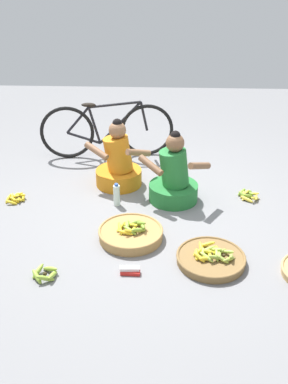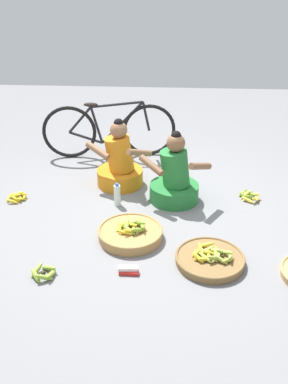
{
  "view_description": "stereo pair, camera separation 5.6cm",
  "coord_description": "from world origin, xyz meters",
  "px_view_note": "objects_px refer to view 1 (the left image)",
  "views": [
    {
      "loc": [
        0.17,
        -3.73,
        2.24
      ],
      "look_at": [
        0.0,
        -0.2,
        0.35
      ],
      "focal_mm": 40.01,
      "sensor_mm": 36.0,
      "label": 1
    },
    {
      "loc": [
        0.23,
        -3.72,
        2.24
      ],
      "look_at": [
        0.0,
        -0.2,
        0.35
      ],
      "focal_mm": 40.01,
      "sensor_mm": 36.0,
      "label": 2
    }
  ],
  "objects_px": {
    "banana_basket_front_right": "(211,258)",
    "packet_carton_stack": "(130,271)",
    "loose_bananas_near_bicycle": "(248,195)",
    "loose_bananas_mid_right": "(16,198)",
    "banana_basket_near_vendor": "(131,233)",
    "vendor_woman_behind": "(118,164)",
    "loose_bananas_mid_left": "(45,274)",
    "bicycle_leaning": "(107,130)",
    "vendor_woman_front": "(174,179)",
    "water_bottle": "(117,195)"
  },
  "relations": [
    {
      "from": "banana_basket_front_right",
      "to": "packet_carton_stack",
      "type": "height_order",
      "value": "banana_basket_front_right"
    },
    {
      "from": "loose_bananas_near_bicycle",
      "to": "loose_bananas_mid_right",
      "type": "bearing_deg",
      "value": -175.83
    },
    {
      "from": "banana_basket_near_vendor",
      "to": "packet_carton_stack",
      "type": "height_order",
      "value": "banana_basket_near_vendor"
    },
    {
      "from": "banana_basket_near_vendor",
      "to": "packet_carton_stack",
      "type": "bearing_deg",
      "value": -86.61
    },
    {
      "from": "vendor_woman_behind",
      "to": "banana_basket_front_right",
      "type": "relative_size",
      "value": 1.33
    },
    {
      "from": "loose_bananas_mid_left",
      "to": "packet_carton_stack",
      "type": "bearing_deg",
      "value": 6.64
    },
    {
      "from": "vendor_woman_behind",
      "to": "loose_bananas_mid_right",
      "type": "relative_size",
      "value": 3.65
    },
    {
      "from": "banana_basket_front_right",
      "to": "packet_carton_stack",
      "type": "xyz_separation_m",
      "value": [
        -0.67,
        -0.19,
        -0.01
      ]
    },
    {
      "from": "bicycle_leaning",
      "to": "loose_bananas_mid_left",
      "type": "distance_m",
      "value": 2.51
    },
    {
      "from": "bicycle_leaning",
      "to": "loose_bananas_mid_right",
      "type": "height_order",
      "value": "bicycle_leaning"
    },
    {
      "from": "vendor_woman_behind",
      "to": "banana_basket_near_vendor",
      "type": "xyz_separation_m",
      "value": [
        0.22,
        -1.08,
        -0.19
      ]
    },
    {
      "from": "vendor_woman_front",
      "to": "loose_bananas_near_bicycle",
      "type": "xyz_separation_m",
      "value": [
        0.81,
        0.08,
        -0.22
      ]
    },
    {
      "from": "banana_basket_near_vendor",
      "to": "loose_bananas_mid_left",
      "type": "xyz_separation_m",
      "value": [
        -0.65,
        -0.59,
        -0.02
      ]
    },
    {
      "from": "banana_basket_front_right",
      "to": "bicycle_leaning",
      "type": "bearing_deg",
      "value": 117.4
    },
    {
      "from": "banana_basket_front_right",
      "to": "packet_carton_stack",
      "type": "bearing_deg",
      "value": -164.59
    },
    {
      "from": "banana_basket_front_right",
      "to": "water_bottle",
      "type": "height_order",
      "value": "water_bottle"
    },
    {
      "from": "packet_carton_stack",
      "to": "water_bottle",
      "type": "bearing_deg",
      "value": 101.32
    },
    {
      "from": "vendor_woman_front",
      "to": "banana_basket_near_vendor",
      "type": "height_order",
      "value": "vendor_woman_front"
    },
    {
      "from": "vendor_woman_front",
      "to": "loose_bananas_mid_right",
      "type": "relative_size",
      "value": 3.63
    },
    {
      "from": "banana_basket_front_right",
      "to": "loose_bananas_mid_right",
      "type": "height_order",
      "value": "banana_basket_front_right"
    },
    {
      "from": "banana_basket_front_right",
      "to": "loose_bananas_mid_left",
      "type": "relative_size",
      "value": 2.59
    },
    {
      "from": "vendor_woman_front",
      "to": "water_bottle",
      "type": "relative_size",
      "value": 3.12
    },
    {
      "from": "loose_bananas_mid_left",
      "to": "vendor_woman_behind",
      "type": "bearing_deg",
      "value": 75.5
    },
    {
      "from": "bicycle_leaning",
      "to": "water_bottle",
      "type": "relative_size",
      "value": 6.79
    },
    {
      "from": "vendor_woman_front",
      "to": "water_bottle",
      "type": "xyz_separation_m",
      "value": [
        -0.59,
        -0.14,
        -0.13
      ]
    },
    {
      "from": "banana_basket_front_right",
      "to": "loose_bananas_near_bicycle",
      "type": "distance_m",
      "value": 1.26
    },
    {
      "from": "vendor_woman_behind",
      "to": "vendor_woman_front",
      "type": "bearing_deg",
      "value": -28.26
    },
    {
      "from": "banana_basket_near_vendor",
      "to": "loose_bananas_mid_left",
      "type": "height_order",
      "value": "banana_basket_near_vendor"
    },
    {
      "from": "vendor_woman_front",
      "to": "banana_basket_front_right",
      "type": "relative_size",
      "value": 1.32
    },
    {
      "from": "vendor_woman_front",
      "to": "packet_carton_stack",
      "type": "height_order",
      "value": "vendor_woman_front"
    },
    {
      "from": "vendor_woman_front",
      "to": "loose_bananas_mid_right",
      "type": "height_order",
      "value": "vendor_woman_front"
    },
    {
      "from": "vendor_woman_front",
      "to": "banana_basket_front_right",
      "type": "height_order",
      "value": "vendor_woman_front"
    },
    {
      "from": "banana_basket_near_vendor",
      "to": "banana_basket_front_right",
      "type": "distance_m",
      "value": 0.78
    },
    {
      "from": "bicycle_leaning",
      "to": "loose_bananas_near_bicycle",
      "type": "xyz_separation_m",
      "value": [
        1.65,
        -1.05,
        -0.33
      ]
    },
    {
      "from": "loose_bananas_mid_right",
      "to": "packet_carton_stack",
      "type": "distance_m",
      "value": 1.75
    },
    {
      "from": "banana_basket_front_right",
      "to": "loose_bananas_near_bicycle",
      "type": "xyz_separation_m",
      "value": [
        0.5,
        1.16,
        -0.01
      ]
    },
    {
      "from": "vendor_woman_front",
      "to": "loose_bananas_mid_left",
      "type": "distance_m",
      "value": 1.72
    },
    {
      "from": "banana_basket_front_right",
      "to": "loose_bananas_near_bicycle",
      "type": "height_order",
      "value": "banana_basket_front_right"
    },
    {
      "from": "banana_basket_front_right",
      "to": "water_bottle",
      "type": "distance_m",
      "value": 1.3
    },
    {
      "from": "bicycle_leaning",
      "to": "banana_basket_near_vendor",
      "type": "xyz_separation_m",
      "value": [
        0.44,
        -1.89,
        -0.3
      ]
    },
    {
      "from": "bicycle_leaning",
      "to": "banana_basket_front_right",
      "type": "bearing_deg",
      "value": -62.6
    },
    {
      "from": "water_bottle",
      "to": "vendor_woman_front",
      "type": "bearing_deg",
      "value": 13.74
    },
    {
      "from": "vendor_woman_behind",
      "to": "water_bottle",
      "type": "relative_size",
      "value": 3.13
    },
    {
      "from": "packet_carton_stack",
      "to": "loose_bananas_mid_right",
      "type": "bearing_deg",
      "value": 138.45
    },
    {
      "from": "vendor_woman_behind",
      "to": "banana_basket_near_vendor",
      "type": "bearing_deg",
      "value": -78.57
    },
    {
      "from": "banana_basket_front_right",
      "to": "vendor_woman_behind",
      "type": "bearing_deg",
      "value": 123.21
    },
    {
      "from": "water_bottle",
      "to": "vendor_woman_behind",
      "type": "bearing_deg",
      "value": 93.08
    },
    {
      "from": "vendor_woman_behind",
      "to": "water_bottle",
      "type": "distance_m",
      "value": 0.49
    },
    {
      "from": "bicycle_leaning",
      "to": "vendor_woman_behind",
      "type": "bearing_deg",
      "value": -74.45
    },
    {
      "from": "loose_bananas_mid_left",
      "to": "packet_carton_stack",
      "type": "xyz_separation_m",
      "value": [
        0.68,
        0.08,
        -0.0
      ]
    }
  ]
}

